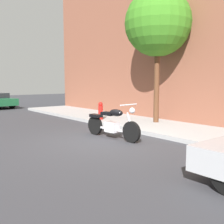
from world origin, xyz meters
TOP-DOWN VIEW (x-y plane):
  - ground_plane at (0.00, 0.00)m, footprint 60.00×60.00m
  - sidewalk at (0.00, 2.88)m, footprint 20.06×2.68m
  - motorcycle at (-0.16, 0.38)m, footprint 2.27×0.70m
  - street_tree at (-0.92, 3.33)m, footprint 2.61×2.61m
  - fire_hydrant at (-2.98, 2.04)m, footprint 0.20×0.20m

SIDE VIEW (x-z plane):
  - ground_plane at x=0.00m, z-range 0.00..0.00m
  - sidewalk at x=0.00m, z-range 0.00..0.14m
  - fire_hydrant at x=-2.98m, z-range 0.00..0.91m
  - motorcycle at x=-0.16m, z-range -0.10..1.03m
  - street_tree at x=-0.92m, z-range 1.36..6.75m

